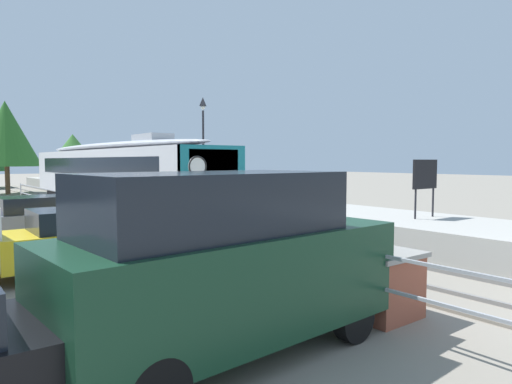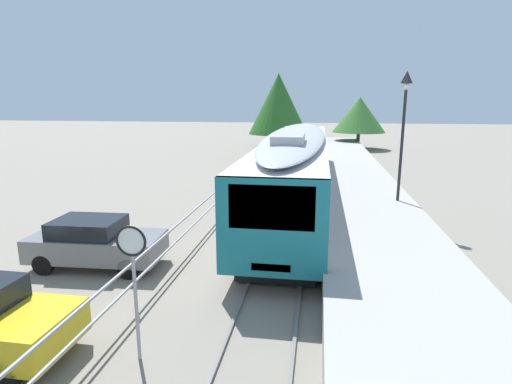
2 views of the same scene
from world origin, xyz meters
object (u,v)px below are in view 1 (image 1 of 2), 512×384
parked_van_dark_green (226,262)px  parked_hatchback_yellow (86,238)px  commuter_train (112,170)px  platform_notice_board (425,176)px  parked_hatchback_grey (40,219)px  speed_limit_sign (198,179)px  platform_lamp_mid_platform (203,126)px  brick_utility_cabinet (384,284)px

parked_van_dark_green → parked_hatchback_yellow: 6.09m
commuter_train → platform_notice_board: 17.06m
platform_notice_board → parked_hatchback_grey: platform_notice_board is taller
speed_limit_sign → platform_lamp_mid_platform: bearing=58.0°
commuter_train → platform_lamp_mid_platform: size_ratio=3.91×
platform_notice_board → parked_hatchback_grey: size_ratio=0.44×
brick_utility_cabinet → parked_hatchback_grey: size_ratio=0.30×
parked_hatchback_yellow → parked_van_dark_green: bearing=-90.2°
speed_limit_sign → parked_van_dark_green: speed_limit_sign is taller
platform_lamp_mid_platform → parked_hatchback_yellow: platform_lamp_mid_platform is taller
commuter_train → parked_van_dark_green: (-5.68, -19.52, -0.86)m
speed_limit_sign → brick_utility_cabinet: bearing=-93.3°
platform_lamp_mid_platform → parked_hatchback_grey: 12.70m
platform_lamp_mid_platform → parked_van_dark_green: 20.39m
parked_van_dark_green → parked_hatchback_grey: bearing=89.9°
parked_hatchback_yellow → brick_utility_cabinet: bearing=-65.5°
speed_limit_sign → parked_hatchback_grey: 5.59m
parked_van_dark_green → parked_hatchback_grey: size_ratio=1.23×
commuter_train → speed_limit_sign: bearing=-100.1°
speed_limit_sign → brick_utility_cabinet: 7.02m
commuter_train → parked_hatchback_grey: 10.54m
platform_notice_board → brick_utility_cabinet: bearing=-153.0°
parked_van_dark_green → parked_hatchback_grey: 10.74m
speed_limit_sign → parked_hatchback_yellow: (-3.34, -0.38, -1.33)m
platform_notice_board → parked_van_dark_green: 9.77m
brick_utility_cabinet → parked_hatchback_grey: bearing=104.8°
parked_van_dark_green → parked_hatchback_yellow: parked_van_dark_green is taller
parked_hatchback_grey → parked_van_dark_green: bearing=-90.1°
platform_notice_board → parked_hatchback_grey: 12.26m
commuter_train → parked_van_dark_green: commuter_train is taller
commuter_train → parked_hatchback_yellow: commuter_train is taller
platform_notice_board → parked_hatchback_yellow: bearing=160.8°
speed_limit_sign → parked_van_dark_green: size_ratio=0.56×
brick_utility_cabinet → parked_hatchback_grey: (-2.94, 11.12, 0.22)m
platform_lamp_mid_platform → platform_notice_board: platform_lamp_mid_platform is taller
parked_van_dark_green → parked_hatchback_yellow: size_ratio=1.24×
platform_lamp_mid_platform → brick_utility_cabinet: 19.57m
commuter_train → brick_utility_cabinet: (-2.71, -19.90, -1.58)m
commuter_train → parked_hatchback_yellow: (-5.66, -13.45, -1.36)m
platform_lamp_mid_platform → parked_van_dark_green: (-10.16, -17.35, -3.33)m
speed_limit_sign → parked_hatchback_grey: size_ratio=0.69×
parked_van_dark_green → parked_hatchback_yellow: bearing=89.8°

